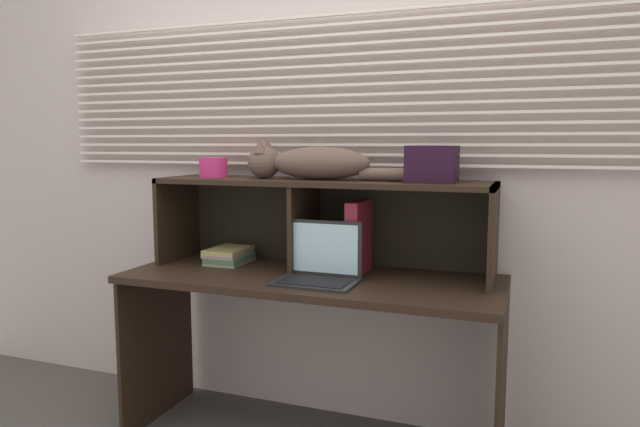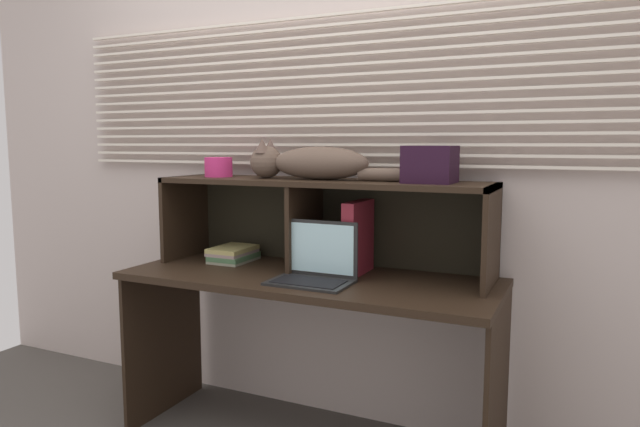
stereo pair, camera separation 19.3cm
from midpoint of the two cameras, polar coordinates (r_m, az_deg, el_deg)
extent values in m
cube|color=beige|center=(2.61, 4.22, 6.51)|extent=(4.40, 0.04, 2.50)
cube|color=silver|center=(2.57, 3.81, 4.91)|extent=(2.84, 0.02, 0.01)
cube|color=silver|center=(2.57, 3.82, 5.87)|extent=(2.84, 0.02, 0.01)
cube|color=silver|center=(2.57, 3.83, 6.83)|extent=(2.84, 0.02, 0.01)
cube|color=silver|center=(2.57, 3.83, 7.80)|extent=(2.84, 0.02, 0.01)
cube|color=silver|center=(2.57, 3.84, 8.76)|extent=(2.84, 0.02, 0.01)
cube|color=silver|center=(2.57, 3.85, 9.72)|extent=(2.84, 0.02, 0.01)
cube|color=silver|center=(2.57, 3.86, 10.68)|extent=(2.84, 0.02, 0.01)
cube|color=silver|center=(2.58, 3.87, 11.63)|extent=(2.84, 0.02, 0.01)
cube|color=silver|center=(2.58, 3.87, 12.59)|extent=(2.84, 0.02, 0.01)
cube|color=silver|center=(2.58, 3.88, 13.54)|extent=(2.84, 0.02, 0.01)
cube|color=silver|center=(2.59, 3.89, 14.49)|extent=(2.84, 0.02, 0.01)
cube|color=silver|center=(2.60, 3.90, 15.43)|extent=(2.84, 0.02, 0.01)
cube|color=silver|center=(2.60, 3.91, 16.37)|extent=(2.84, 0.02, 0.01)
cube|color=silver|center=(2.61, 3.91, 17.30)|extent=(2.84, 0.02, 0.01)
cube|color=silver|center=(2.62, 3.92, 18.23)|extent=(2.84, 0.02, 0.01)
cube|color=silver|center=(2.63, 3.93, 19.15)|extent=(2.84, 0.02, 0.01)
cube|color=black|center=(2.37, 1.18, -6.54)|extent=(1.54, 0.60, 0.03)
cube|color=black|center=(2.85, -13.31, -12.02)|extent=(0.02, 0.54, 0.70)
cube|color=black|center=(2.30, 19.60, -16.96)|extent=(0.02, 0.54, 0.70)
cube|color=black|center=(2.41, 2.30, 3.11)|extent=(1.43, 0.35, 0.02)
cube|color=black|center=(2.78, -11.30, -0.29)|extent=(0.02, 0.35, 0.39)
cube|color=black|center=(2.26, 19.09, -2.19)|extent=(0.02, 0.35, 0.39)
cube|color=black|center=(2.46, 0.74, -1.34)|extent=(0.02, 0.33, 0.36)
cube|color=black|center=(2.59, 3.73, -0.70)|extent=(1.43, 0.01, 0.39)
ellipsoid|color=brown|center=(2.41, 2.30, 5.02)|extent=(0.43, 0.15, 0.14)
sphere|color=brown|center=(2.52, -3.15, 5.13)|extent=(0.14, 0.14, 0.14)
cone|color=brown|center=(2.49, -3.55, 6.74)|extent=(0.06, 0.06, 0.06)
cone|color=brown|center=(2.55, -2.79, 6.74)|extent=(0.06, 0.06, 0.06)
cylinder|color=brown|center=(2.31, 9.24, 3.80)|extent=(0.25, 0.05, 0.05)
cube|color=black|center=(2.22, 1.48, -6.89)|extent=(0.31, 0.21, 0.01)
cube|color=black|center=(2.29, 2.50, -3.49)|extent=(0.31, 0.01, 0.22)
cube|color=#B2E0EA|center=(2.29, 2.46, -3.51)|extent=(0.28, 0.00, 0.20)
cube|color=black|center=(2.21, 1.38, -6.78)|extent=(0.27, 0.15, 0.00)
cube|color=maroon|center=(2.38, 6.14, -2.41)|extent=(0.05, 0.24, 0.30)
cube|color=gray|center=(2.66, -6.49, -4.63)|extent=(0.16, 0.22, 0.01)
cube|color=#476F48|center=(2.65, -6.48, -4.27)|extent=(0.16, 0.22, 0.02)
cube|color=gray|center=(2.65, -6.62, -3.88)|extent=(0.16, 0.22, 0.01)
cube|color=tan|center=(2.65, -6.61, -3.52)|extent=(0.16, 0.22, 0.02)
cylinder|color=#D12E73|center=(2.65, -7.99, 4.59)|extent=(0.13, 0.13, 0.09)
cube|color=black|center=(2.27, 13.31, 4.78)|extent=(0.19, 0.18, 0.14)
camera|label=1|loc=(0.10, -87.72, 0.28)|focal=32.22mm
camera|label=2|loc=(0.10, 92.28, -0.28)|focal=32.22mm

